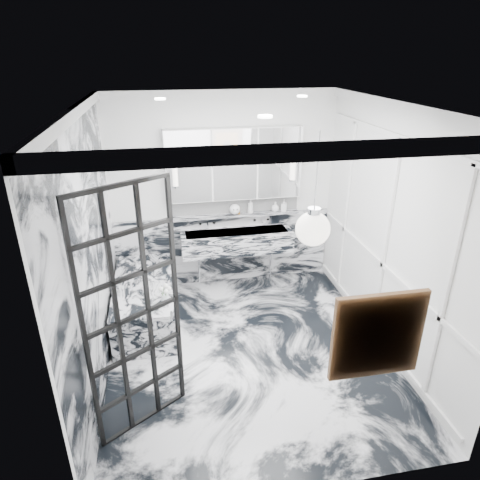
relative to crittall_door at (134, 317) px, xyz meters
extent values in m
plane|color=silver|center=(1.17, 0.81, -1.17)|extent=(3.60, 3.60, 0.00)
plane|color=white|center=(1.17, 0.81, 1.63)|extent=(3.60, 3.60, 0.00)
plane|color=white|center=(1.17, 2.61, 0.23)|extent=(3.60, 0.00, 3.60)
plane|color=white|center=(1.17, -0.99, 0.23)|extent=(3.60, 0.00, 3.60)
plane|color=white|center=(-0.43, 0.81, 0.23)|extent=(0.00, 3.60, 3.60)
plane|color=white|center=(2.77, 0.81, 0.23)|extent=(0.00, 3.60, 3.60)
cube|color=silver|center=(1.17, 2.59, -0.65)|extent=(3.18, 0.05, 1.05)
cube|color=silver|center=(-0.41, 0.81, 0.17)|extent=(0.02, 3.56, 2.68)
cube|color=white|center=(2.75, 0.81, 0.13)|extent=(0.03, 3.40, 2.30)
imported|color=#8C5919|center=(1.55, 2.52, 0.03)|extent=(0.10, 0.10, 0.21)
imported|color=#4C4C51|center=(2.05, 2.52, 0.01)|extent=(0.10, 0.10, 0.18)
imported|color=silver|center=(1.92, 2.52, -0.01)|extent=(0.14, 0.14, 0.15)
sphere|color=white|center=(1.32, 2.52, -0.01)|extent=(0.16, 0.16, 0.16)
cylinder|color=#8C5919|center=(1.38, 2.52, -0.03)|extent=(0.04, 0.04, 0.10)
cylinder|color=silver|center=(0.26, 1.15, -0.56)|extent=(0.09, 0.09, 0.12)
cube|color=#C37614|center=(1.73, -0.95, 0.26)|extent=(0.58, 0.06, 0.58)
sphere|color=white|center=(1.44, -0.32, 0.84)|extent=(0.27, 0.27, 0.27)
cube|color=silver|center=(1.32, 2.37, -0.44)|extent=(1.60, 0.45, 0.30)
cube|color=silver|center=(1.32, 2.53, -0.10)|extent=(1.90, 0.14, 0.04)
cube|color=white|center=(1.32, 2.59, 0.03)|extent=(1.90, 0.03, 0.23)
cube|color=white|center=(1.32, 2.54, 0.65)|extent=(1.90, 0.16, 1.00)
cylinder|color=white|center=(0.50, 2.44, 0.61)|extent=(0.07, 0.07, 0.40)
cylinder|color=white|center=(2.14, 2.44, 0.61)|extent=(0.07, 0.07, 0.40)
cube|color=silver|center=(0.00, 1.71, -0.90)|extent=(0.75, 1.65, 0.55)
camera|label=1|loc=(0.33, -3.19, 2.09)|focal=32.00mm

